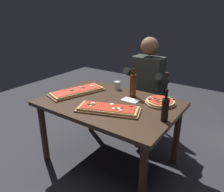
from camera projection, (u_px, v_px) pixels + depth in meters
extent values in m
plane|color=#2D2D33|center=(110.00, 160.00, 2.53)|extent=(6.40, 6.40, 0.00)
cube|color=#3D2B1E|center=(109.00, 104.00, 2.27)|extent=(1.40, 0.96, 0.04)
cylinder|color=#3D2B1E|center=(44.00, 133.00, 2.43)|extent=(0.07, 0.07, 0.70)
cylinder|color=#3D2B1E|center=(143.00, 179.00, 1.77)|extent=(0.07, 0.07, 0.70)
cylinder|color=#3D2B1E|center=(90.00, 108.00, 3.04)|extent=(0.07, 0.07, 0.70)
cylinder|color=#3D2B1E|center=(177.00, 135.00, 2.38)|extent=(0.07, 0.07, 0.70)
cube|color=olive|center=(108.00, 110.00, 2.06)|extent=(0.64, 0.42, 0.02)
cube|color=tan|center=(108.00, 108.00, 2.05)|extent=(0.60, 0.38, 0.02)
cube|color=#B72D19|center=(108.00, 107.00, 2.04)|extent=(0.55, 0.34, 0.01)
cylinder|color=beige|center=(113.00, 108.00, 2.01)|extent=(0.03, 0.03, 0.00)
cylinder|color=beige|center=(112.00, 104.00, 2.10)|extent=(0.04, 0.04, 0.00)
cylinder|color=beige|center=(119.00, 108.00, 2.00)|extent=(0.03, 0.03, 0.01)
cylinder|color=brown|center=(89.00, 104.00, 2.10)|extent=(0.03, 0.03, 0.01)
cylinder|color=#4C7F2D|center=(117.00, 108.00, 2.01)|extent=(0.04, 0.04, 0.01)
cylinder|color=maroon|center=(131.00, 106.00, 2.06)|extent=(0.04, 0.04, 0.01)
cylinder|color=maroon|center=(122.00, 108.00, 2.02)|extent=(0.03, 0.03, 0.00)
cylinder|color=beige|center=(120.00, 110.00, 1.96)|extent=(0.03, 0.03, 0.01)
cylinder|color=brown|center=(93.00, 104.00, 2.10)|extent=(0.04, 0.04, 0.01)
cylinder|color=beige|center=(93.00, 103.00, 2.12)|extent=(0.04, 0.04, 0.01)
cylinder|color=beige|center=(90.00, 106.00, 2.06)|extent=(0.02, 0.02, 0.00)
cube|color=brown|center=(77.00, 92.00, 2.50)|extent=(0.43, 0.68, 0.02)
cube|color=tan|center=(77.00, 91.00, 2.49)|extent=(0.39, 0.63, 0.02)
cube|color=red|center=(77.00, 90.00, 2.49)|extent=(0.35, 0.58, 0.01)
cylinder|color=beige|center=(81.00, 87.00, 2.55)|extent=(0.03, 0.03, 0.01)
cylinder|color=beige|center=(92.00, 86.00, 2.60)|extent=(0.04, 0.04, 0.01)
cylinder|color=maroon|center=(71.00, 90.00, 2.46)|extent=(0.03, 0.03, 0.01)
cylinder|color=maroon|center=(84.00, 87.00, 2.55)|extent=(0.04, 0.04, 0.01)
cylinder|color=#4C7F2D|center=(73.00, 90.00, 2.47)|extent=(0.03, 0.03, 0.01)
cylinder|color=maroon|center=(81.00, 86.00, 2.59)|extent=(0.03, 0.03, 0.01)
cylinder|color=brown|center=(160.00, 103.00, 2.22)|extent=(0.31, 0.31, 0.02)
cylinder|color=#E5C184|center=(160.00, 101.00, 2.21)|extent=(0.28, 0.28, 0.02)
cylinder|color=red|center=(160.00, 100.00, 2.20)|extent=(0.25, 0.25, 0.01)
cylinder|color=beige|center=(151.00, 99.00, 2.22)|extent=(0.04, 0.04, 0.01)
cylinder|color=brown|center=(158.00, 99.00, 2.21)|extent=(0.04, 0.04, 0.00)
cylinder|color=brown|center=(158.00, 101.00, 2.16)|extent=(0.03, 0.03, 0.01)
cylinder|color=maroon|center=(154.00, 98.00, 2.24)|extent=(0.04, 0.04, 0.01)
cylinder|color=brown|center=(174.00, 99.00, 2.22)|extent=(0.02, 0.02, 0.01)
cylinder|color=#4C7F2D|center=(169.00, 98.00, 2.25)|extent=(0.04, 0.04, 0.01)
cylinder|color=maroon|center=(151.00, 99.00, 2.21)|extent=(0.03, 0.03, 0.00)
cylinder|color=#4C7F2D|center=(162.00, 101.00, 2.17)|extent=(0.03, 0.03, 0.01)
cylinder|color=brown|center=(157.00, 100.00, 2.20)|extent=(0.04, 0.04, 0.01)
cylinder|color=brown|center=(164.00, 101.00, 2.17)|extent=(0.04, 0.04, 0.01)
cylinder|color=maroon|center=(150.00, 99.00, 2.22)|extent=(0.04, 0.04, 0.01)
cylinder|color=#47230F|center=(133.00, 86.00, 2.36)|extent=(0.07, 0.07, 0.25)
cylinder|color=#47230F|center=(133.00, 72.00, 2.31)|extent=(0.03, 0.03, 0.05)
cylinder|color=black|center=(133.00, 69.00, 2.29)|extent=(0.03, 0.03, 0.01)
cylinder|color=black|center=(165.00, 110.00, 1.84)|extent=(0.06, 0.06, 0.20)
cylinder|color=black|center=(166.00, 95.00, 1.79)|extent=(0.02, 0.02, 0.07)
cylinder|color=black|center=(167.00, 90.00, 1.77)|extent=(0.03, 0.03, 0.01)
cylinder|color=silver|center=(117.00, 85.00, 2.61)|extent=(0.07, 0.07, 0.09)
cylinder|color=#5B3814|center=(117.00, 88.00, 2.62)|extent=(0.06, 0.06, 0.03)
cube|color=white|center=(130.00, 100.00, 2.29)|extent=(0.18, 0.11, 0.01)
cube|color=silver|center=(129.00, 100.00, 2.27)|extent=(0.17, 0.01, 0.00)
cube|color=silver|center=(131.00, 99.00, 2.30)|extent=(0.17, 0.02, 0.00)
cube|color=#3D2B1E|center=(146.00, 105.00, 2.94)|extent=(0.44, 0.44, 0.04)
cube|color=#3D2B1E|center=(153.00, 85.00, 3.01)|extent=(0.40, 0.04, 0.42)
cylinder|color=#3D2B1E|center=(126.00, 122.00, 2.98)|extent=(0.04, 0.04, 0.41)
cylinder|color=#3D2B1E|center=(152.00, 130.00, 2.78)|extent=(0.04, 0.04, 0.41)
cylinder|color=#3D2B1E|center=(139.00, 112.00, 3.27)|extent=(0.04, 0.04, 0.41)
cylinder|color=#3D2B1E|center=(163.00, 118.00, 3.07)|extent=(0.04, 0.04, 0.41)
cylinder|color=#23232D|center=(132.00, 122.00, 2.93)|extent=(0.11, 0.11, 0.45)
cylinder|color=#23232D|center=(146.00, 126.00, 2.83)|extent=(0.11, 0.11, 0.45)
cube|color=#23232D|center=(143.00, 102.00, 2.83)|extent=(0.34, 0.40, 0.12)
cube|color=#2D332D|center=(148.00, 77.00, 2.79)|extent=(0.38, 0.22, 0.52)
sphere|color=brown|center=(150.00, 46.00, 2.65)|extent=(0.22, 0.22, 0.22)
cylinder|color=#2D332D|center=(131.00, 73.00, 2.86)|extent=(0.09, 0.31, 0.21)
cylinder|color=#2D332D|center=(162.00, 79.00, 2.63)|extent=(0.09, 0.31, 0.21)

